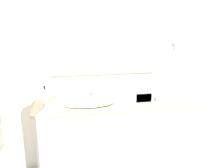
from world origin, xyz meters
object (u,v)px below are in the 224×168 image
(sink_basin, at_px, (89,102))
(appliance_box, at_px, (142,96))
(soap_bottle, at_px, (45,96))
(picture_frame, at_px, (169,89))

(sink_basin, height_order, appliance_box, sink_basin)
(soap_bottle, bearing_deg, appliance_box, -8.36)
(soap_bottle, bearing_deg, sink_basin, -12.32)
(picture_frame, bearing_deg, appliance_box, -149.02)
(sink_basin, relative_size, appliance_box, 2.40)
(soap_bottle, relative_size, picture_frame, 1.71)
(soap_bottle, xyz_separation_m, picture_frame, (1.41, 0.09, -0.02))
(soap_bottle, relative_size, appliance_box, 0.85)
(soap_bottle, distance_m, picture_frame, 1.41)
(soap_bottle, height_order, appliance_box, soap_bottle)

